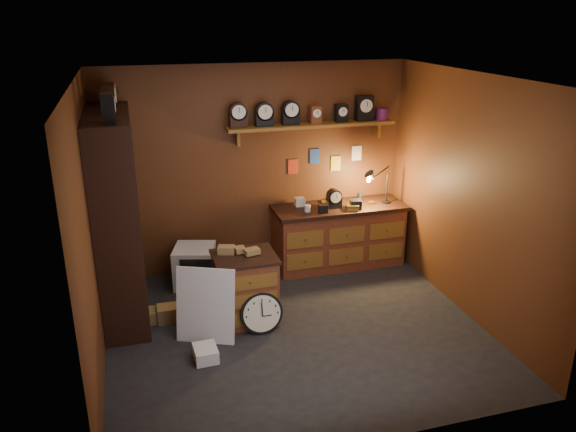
# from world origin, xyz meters

# --- Properties ---
(floor) EXTENTS (4.00, 4.00, 0.00)m
(floor) POSITION_xyz_m (0.00, 0.00, 0.00)
(floor) COLOR black
(floor) RESTS_ON ground
(room_shell) EXTENTS (4.02, 3.62, 2.71)m
(room_shell) POSITION_xyz_m (0.04, 0.11, 1.72)
(room_shell) COLOR #562C14
(room_shell) RESTS_ON ground
(shelving_unit) EXTENTS (0.47, 1.60, 2.58)m
(shelving_unit) POSITION_xyz_m (-1.79, 0.98, 1.25)
(shelving_unit) COLOR black
(shelving_unit) RESTS_ON ground
(workbench) EXTENTS (1.77, 0.66, 1.36)m
(workbench) POSITION_xyz_m (1.05, 1.47, 0.47)
(workbench) COLOR brown
(workbench) RESTS_ON ground
(low_cabinet) EXTENTS (0.69, 0.59, 0.88)m
(low_cabinet) POSITION_xyz_m (-0.47, 0.37, 0.43)
(low_cabinet) COLOR brown
(low_cabinet) RESTS_ON ground
(big_round_clock) EXTENTS (0.46, 0.16, 0.47)m
(big_round_clock) POSITION_xyz_m (-0.36, 0.07, 0.23)
(big_round_clock) COLOR black
(big_round_clock) RESTS_ON ground
(white_panel) EXTENTS (0.64, 0.41, 0.82)m
(white_panel) POSITION_xyz_m (-0.96, 0.09, 0.00)
(white_panel) COLOR silver
(white_panel) RESTS_ON ground
(mini_fridge) EXTENTS (0.61, 0.63, 0.51)m
(mini_fridge) POSITION_xyz_m (-0.91, 1.39, 0.26)
(mini_fridge) COLOR silver
(mini_fridge) RESTS_ON ground
(floor_box_a) EXTENTS (0.26, 0.22, 0.15)m
(floor_box_a) POSITION_xyz_m (-1.47, 0.61, 0.07)
(floor_box_a) COLOR olive
(floor_box_a) RESTS_ON ground
(floor_box_b) EXTENTS (0.24, 0.28, 0.14)m
(floor_box_b) POSITION_xyz_m (-1.03, -0.28, 0.07)
(floor_box_b) COLOR white
(floor_box_b) RESTS_ON ground
(floor_box_c) EXTENTS (0.25, 0.21, 0.18)m
(floor_box_c) POSITION_xyz_m (-1.32, 0.58, 0.09)
(floor_box_c) COLOR olive
(floor_box_c) RESTS_ON ground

